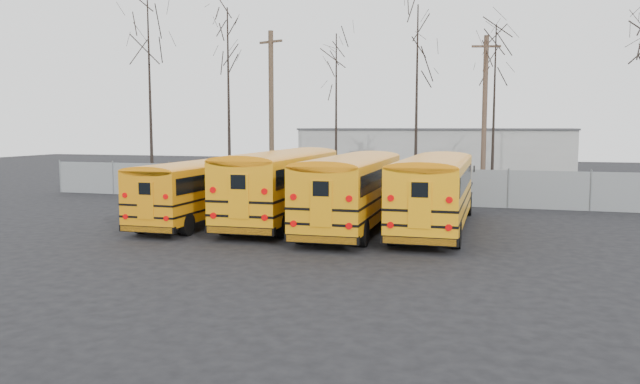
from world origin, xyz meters
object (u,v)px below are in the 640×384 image
(bus_c, at_px, (353,185))
(utility_pole_left, at_px, (271,111))
(bus_d, at_px, (435,186))
(bus_b, at_px, (283,180))
(utility_pole_right, at_px, (484,115))
(bus_a, at_px, (200,186))

(bus_c, height_order, utility_pole_left, utility_pole_left)
(bus_d, height_order, utility_pole_left, utility_pole_left)
(bus_b, relative_size, utility_pole_right, 1.22)
(bus_c, bearing_deg, utility_pole_left, 123.28)
(utility_pole_right, bearing_deg, bus_a, -144.45)
(bus_c, height_order, utility_pole_right, utility_pole_right)
(bus_d, height_order, utility_pole_right, utility_pole_right)
(bus_a, distance_m, utility_pole_right, 18.53)
(bus_d, distance_m, utility_pole_left, 16.31)
(bus_b, height_order, utility_pole_left, utility_pole_left)
(bus_c, xyz_separation_m, utility_pole_right, (4.71, 13.91, 3.10))
(bus_a, distance_m, utility_pole_left, 12.52)
(utility_pole_left, bearing_deg, bus_c, -34.00)
(bus_b, xyz_separation_m, bus_c, (3.41, -0.95, -0.06))
(bus_b, distance_m, utility_pole_left, 12.29)
(utility_pole_left, bearing_deg, bus_a, -62.77)
(bus_c, relative_size, utility_pole_right, 1.18)
(bus_b, height_order, utility_pole_right, utility_pole_right)
(bus_b, relative_size, bus_c, 1.04)
(bus_b, xyz_separation_m, utility_pole_left, (-4.72, 10.86, 3.30))
(bus_d, xyz_separation_m, utility_pole_right, (1.45, 13.27, 3.11))
(bus_d, bearing_deg, bus_c, -169.49)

